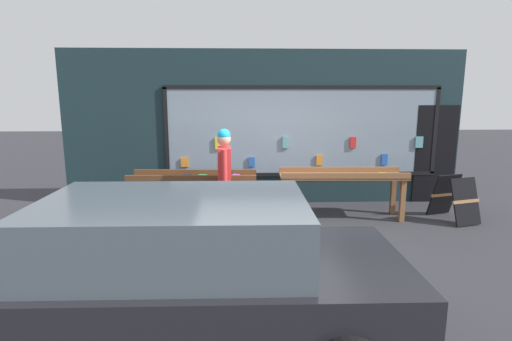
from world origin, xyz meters
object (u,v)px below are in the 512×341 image
(parked_car, at_px, (176,269))
(display_table_left, at_px, (193,182))
(sandwich_board_sign, at_px, (454,198))
(small_dog, at_px, (247,216))
(display_table_right, at_px, (342,180))
(person_browsing, at_px, (225,171))

(parked_car, bearing_deg, display_table_left, 94.83)
(parked_car, bearing_deg, sandwich_board_sign, 38.71)
(small_dog, distance_m, parked_car, 3.23)
(display_table_right, distance_m, parked_car, 4.56)
(display_table_left, height_order, parked_car, parked_car)
(display_table_left, distance_m, parked_car, 3.82)
(display_table_left, relative_size, person_browsing, 1.34)
(display_table_left, xyz_separation_m, parked_car, (0.27, -3.81, 0.02))
(person_browsing, relative_size, small_dog, 3.10)
(display_table_right, height_order, small_dog, display_table_right)
(display_table_left, xyz_separation_m, small_dog, (0.98, -0.70, -0.46))
(display_table_right, bearing_deg, small_dog, -158.97)
(sandwich_board_sign, bearing_deg, person_browsing, 169.15)
(person_browsing, xyz_separation_m, sandwich_board_sign, (4.25, 0.34, -0.61))
(display_table_left, distance_m, person_browsing, 0.89)
(sandwich_board_sign, bearing_deg, parked_car, -157.39)
(display_table_left, xyz_separation_m, person_browsing, (0.60, -0.57, 0.32))
(sandwich_board_sign, bearing_deg, small_dog, 171.45)
(display_table_left, xyz_separation_m, display_table_right, (2.79, -0.00, 0.02))
(display_table_right, relative_size, person_browsing, 1.34)
(display_table_left, height_order, sandwich_board_sign, display_table_left)
(small_dog, bearing_deg, sandwich_board_sign, -84.51)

